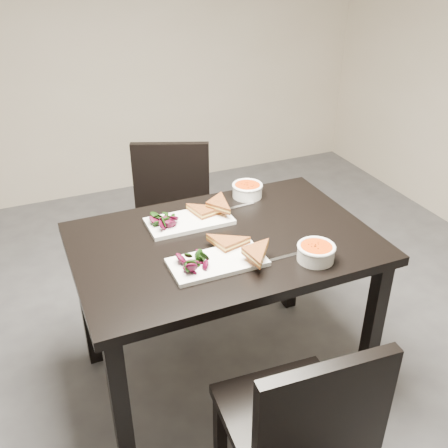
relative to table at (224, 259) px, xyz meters
The scene contains 13 objects.
table is the anchor object (origin of this frame).
chair_near 0.75m from the table, 93.84° to the right, with size 0.45×0.45×0.85m.
chair_far 0.78m from the table, 89.08° to the left, with size 0.55×0.55×0.85m.
plate_near 0.21m from the table, 121.02° to the right, with size 0.36×0.18×0.02m, color white.
sandwich_near 0.20m from the table, 101.53° to the right, with size 0.18×0.13×0.06m, color #9A5320, non-canonical shape.
salad_near 0.29m from the table, 141.18° to the right, with size 0.11×0.10×0.05m, color black, non-canonical shape.
soup_bowl_near 0.40m from the table, 46.78° to the right, with size 0.15×0.15×0.07m.
cutlery_near 0.27m from the table, 56.74° to the right, with size 0.18×0.02×0.00m, color silver.
plate_far 0.22m from the table, 114.99° to the left, with size 0.36×0.18×0.02m, color white.
sandwich_far 0.22m from the table, 96.39° to the left, with size 0.18×0.13×0.06m, color #9A5320, non-canonical shape.
salad_far 0.29m from the table, 135.72° to the left, with size 0.11×0.10×0.05m, color black, non-canonical shape.
soup_bowl_far 0.42m from the table, 50.99° to the left, with size 0.14×0.14×0.06m.
cutlery_far 0.30m from the table, 55.22° to the left, with size 0.18×0.02×0.00m, color silver.
Camera 1 is at (-0.27, -1.32, 1.83)m, focal length 41.22 mm.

